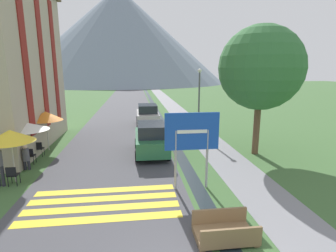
% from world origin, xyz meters
% --- Properties ---
extents(ground_plane, '(160.00, 160.00, 0.00)m').
position_xyz_m(ground_plane, '(0.00, 20.00, 0.00)').
color(ground_plane, '#3D6033').
extents(road, '(6.40, 60.00, 0.01)m').
position_xyz_m(road, '(-2.50, 30.00, 0.00)').
color(road, '#424247').
rests_on(road, ground_plane).
extents(footpath, '(2.20, 60.00, 0.01)m').
position_xyz_m(footpath, '(3.60, 30.00, 0.00)').
color(footpath, slate).
rests_on(footpath, ground_plane).
extents(drainage_channel, '(0.60, 60.00, 0.00)m').
position_xyz_m(drainage_channel, '(1.20, 30.00, 0.00)').
color(drainage_channel, black).
rests_on(drainage_channel, ground_plane).
extents(crosswalk_marking, '(5.44, 2.54, 0.01)m').
position_xyz_m(crosswalk_marking, '(-2.50, 4.04, 0.01)').
color(crosswalk_marking, yellow).
rests_on(crosswalk_marking, ground_plane).
extents(mountain_distant, '(75.77, 75.77, 33.40)m').
position_xyz_m(mountain_distant, '(-6.44, 96.56, 16.70)').
color(mountain_distant, slate).
rests_on(mountain_distant, ground_plane).
extents(road_sign, '(2.17, 0.11, 3.14)m').
position_xyz_m(road_sign, '(0.93, 4.89, 2.13)').
color(road_sign, '#9E9EA3').
rests_on(road_sign, ground_plane).
extents(footbridge, '(1.70, 1.10, 0.65)m').
position_xyz_m(footbridge, '(1.20, 1.53, 0.23)').
color(footbridge, brown).
rests_on(footbridge, ground_plane).
extents(parked_car_near, '(1.88, 4.03, 1.82)m').
position_xyz_m(parked_car_near, '(-0.40, 9.55, 0.91)').
color(parked_car_near, '#28663D').
rests_on(parked_car_near, ground_plane).
extents(parked_car_far, '(1.94, 3.96, 1.82)m').
position_xyz_m(parked_car_far, '(-0.22, 17.64, 0.91)').
color(parked_car_far, silver).
rests_on(parked_car_far, ground_plane).
extents(cafe_chair_middle, '(0.40, 0.40, 0.85)m').
position_xyz_m(cafe_chair_middle, '(-6.66, 8.62, 0.51)').
color(cafe_chair_middle, black).
rests_on(cafe_chair_middle, ground_plane).
extents(cafe_chair_nearest, '(0.40, 0.40, 0.85)m').
position_xyz_m(cafe_chair_nearest, '(-6.40, 6.03, 0.51)').
color(cafe_chair_nearest, black).
rests_on(cafe_chair_nearest, ground_plane).
extents(cafe_chair_far_right, '(0.40, 0.40, 0.85)m').
position_xyz_m(cafe_chair_far_right, '(-6.64, 9.84, 0.51)').
color(cafe_chair_far_right, black).
rests_on(cafe_chair_far_right, ground_plane).
extents(cafe_umbrella_front_yellow, '(1.95, 1.95, 2.31)m').
position_xyz_m(cafe_umbrella_front_yellow, '(-6.49, 6.44, 2.05)').
color(cafe_umbrella_front_yellow, '#B7B2A8').
rests_on(cafe_umbrella_front_yellow, ground_plane).
extents(cafe_umbrella_middle_white, '(2.18, 2.18, 2.13)m').
position_xyz_m(cafe_umbrella_middle_white, '(-6.80, 8.93, 1.93)').
color(cafe_umbrella_middle_white, '#B7B2A8').
rests_on(cafe_umbrella_middle_white, ground_plane).
extents(cafe_umbrella_rear_orange, '(1.92, 1.92, 2.37)m').
position_xyz_m(cafe_umbrella_rear_orange, '(-6.51, 11.05, 2.09)').
color(cafe_umbrella_rear_orange, '#B7B2A8').
rests_on(cafe_umbrella_rear_orange, ground_plane).
extents(person_seated_near, '(0.32, 0.32, 1.27)m').
position_xyz_m(person_seated_near, '(-6.56, 7.87, 0.70)').
color(person_seated_near, '#282833').
rests_on(person_seated_near, ground_plane).
extents(streetlamp, '(0.28, 0.28, 4.83)m').
position_xyz_m(streetlamp, '(3.34, 13.64, 2.89)').
color(streetlamp, '#515156').
rests_on(streetlamp, ground_plane).
extents(tree_by_path, '(4.58, 4.58, 7.15)m').
position_xyz_m(tree_by_path, '(5.56, 8.89, 4.85)').
color(tree_by_path, brown).
rests_on(tree_by_path, ground_plane).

